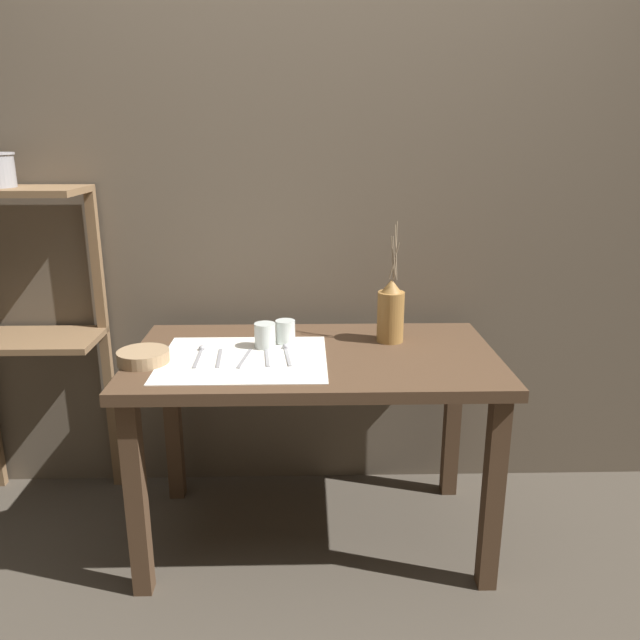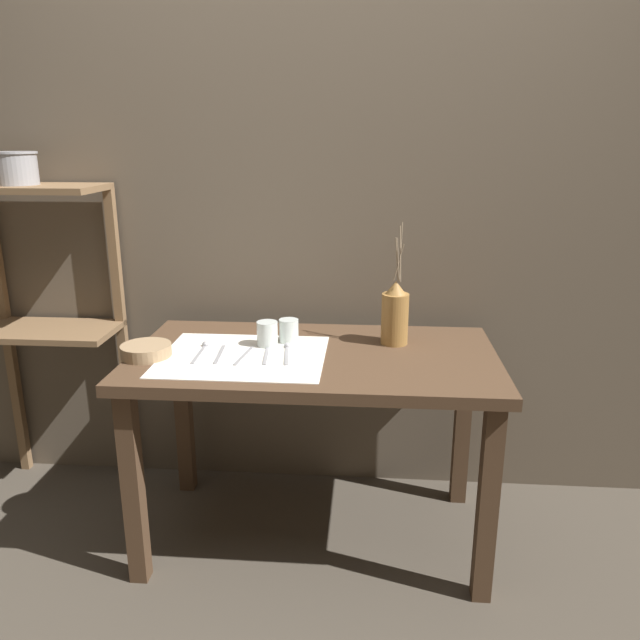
# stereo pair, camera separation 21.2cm
# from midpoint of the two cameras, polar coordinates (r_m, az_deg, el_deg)

# --- Properties ---
(ground_plane) EXTENTS (12.00, 12.00, 0.00)m
(ground_plane) POSITION_cam_midpoint_polar(r_m,az_deg,el_deg) (2.50, -3.06, -19.07)
(ground_plane) COLOR #473F35
(stone_wall_back) EXTENTS (7.00, 0.06, 2.40)m
(stone_wall_back) POSITION_cam_midpoint_polar(r_m,az_deg,el_deg) (2.50, -3.20, 10.66)
(stone_wall_back) COLOR brown
(stone_wall_back) RESTS_ON ground_plane
(wooden_table) EXTENTS (1.26, 0.69, 0.73)m
(wooden_table) POSITION_cam_midpoint_polar(r_m,az_deg,el_deg) (2.20, -3.31, -5.58)
(wooden_table) COLOR #4C3523
(wooden_table) RESTS_ON ground_plane
(wooden_shelf_unit) EXTENTS (0.54, 0.30, 1.28)m
(wooden_shelf_unit) POSITION_cam_midpoint_polar(r_m,az_deg,el_deg) (2.67, -27.47, 2.22)
(wooden_shelf_unit) COLOR brown
(wooden_shelf_unit) RESTS_ON ground_plane
(linen_cloth) EXTENTS (0.56, 0.46, 0.00)m
(linen_cloth) POSITION_cam_midpoint_polar(r_m,az_deg,el_deg) (2.13, -9.85, -3.57)
(linen_cloth) COLOR white
(linen_cloth) RESTS_ON wooden_table
(pitcher_with_flowers) EXTENTS (0.10, 0.10, 0.44)m
(pitcher_with_flowers) POSITION_cam_midpoint_polar(r_m,az_deg,el_deg) (2.25, 3.81, 0.64)
(pitcher_with_flowers) COLOR olive
(pitcher_with_flowers) RESTS_ON wooden_table
(wooden_bowl) EXTENTS (0.17, 0.17, 0.04)m
(wooden_bowl) POSITION_cam_midpoint_polar(r_m,az_deg,el_deg) (2.17, -18.59, -3.26)
(wooden_bowl) COLOR #9E7F5B
(wooden_bowl) RESTS_ON wooden_table
(glass_tumbler_near) EXTENTS (0.07, 0.07, 0.09)m
(glass_tumbler_near) POSITION_cam_midpoint_polar(r_m,az_deg,el_deg) (2.21, -7.80, -1.45)
(glass_tumbler_near) COLOR silver
(glass_tumbler_near) RESTS_ON wooden_table
(glass_tumbler_far) EXTENTS (0.07, 0.07, 0.08)m
(glass_tumbler_far) POSITION_cam_midpoint_polar(r_m,az_deg,el_deg) (2.25, -5.88, -1.11)
(glass_tumbler_far) COLOR silver
(glass_tumbler_far) RESTS_ON wooden_table
(spoon_inner) EXTENTS (0.02, 0.20, 0.02)m
(spoon_inner) POSITION_cam_midpoint_polar(r_m,az_deg,el_deg) (2.21, -13.61, -2.94)
(spoon_inner) COLOR #939399
(spoon_inner) RESTS_ON wooden_table
(fork_outer) EXTENTS (0.02, 0.18, 0.00)m
(fork_outer) POSITION_cam_midpoint_polar(r_m,az_deg,el_deg) (2.14, -12.01, -3.47)
(fork_outer) COLOR #939399
(fork_outer) RESTS_ON wooden_table
(fork_inner) EXTENTS (0.04, 0.18, 0.00)m
(fork_inner) POSITION_cam_midpoint_polar(r_m,az_deg,el_deg) (2.12, -9.77, -3.53)
(fork_inner) COLOR #939399
(fork_inner) RESTS_ON wooden_table
(knife_center) EXTENTS (0.03, 0.18, 0.00)m
(knife_center) POSITION_cam_midpoint_polar(r_m,az_deg,el_deg) (2.12, -7.72, -3.43)
(knife_center) COLOR #939399
(knife_center) RESTS_ON wooden_table
(spoon_outer) EXTENTS (0.04, 0.19, 0.02)m
(spoon_outer) POSITION_cam_midpoint_polar(r_m,az_deg,el_deg) (2.17, -5.90, -2.86)
(spoon_outer) COLOR #939399
(spoon_outer) RESTS_ON wooden_table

